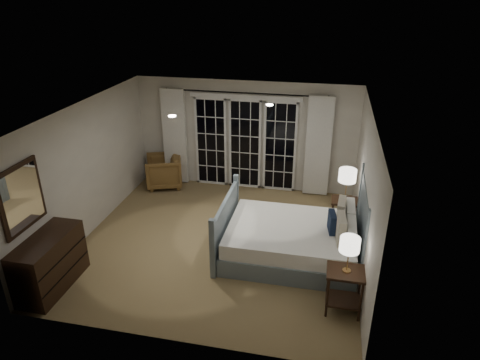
% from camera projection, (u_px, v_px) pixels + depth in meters
% --- Properties ---
extents(floor, '(5.00, 5.00, 0.00)m').
position_uv_depth(floor, '(219.00, 241.00, 7.99)').
color(floor, '#937B4F').
rests_on(floor, ground).
extents(ceiling, '(5.00, 5.00, 0.00)m').
position_uv_depth(ceiling, '(216.00, 111.00, 6.95)').
color(ceiling, silver).
rests_on(ceiling, wall_back).
extents(wall_left, '(0.02, 5.00, 2.50)m').
position_uv_depth(wall_left, '(87.00, 169.00, 7.94)').
color(wall_left, silver).
rests_on(wall_left, floor).
extents(wall_right, '(0.02, 5.00, 2.50)m').
position_uv_depth(wall_right, '(365.00, 194.00, 7.00)').
color(wall_right, silver).
rests_on(wall_right, floor).
extents(wall_back, '(5.00, 0.02, 2.50)m').
position_uv_depth(wall_back, '(245.00, 136.00, 9.70)').
color(wall_back, silver).
rests_on(wall_back, floor).
extents(wall_front, '(5.00, 0.02, 2.50)m').
position_uv_depth(wall_front, '(166.00, 264.00, 5.25)').
color(wall_front, silver).
rests_on(wall_front, floor).
extents(french_doors, '(2.50, 0.04, 2.20)m').
position_uv_depth(french_doors, '(245.00, 143.00, 9.73)').
color(french_doors, black).
rests_on(french_doors, wall_back).
extents(curtain_rod, '(3.50, 0.03, 0.03)m').
position_uv_depth(curtain_rod, '(245.00, 93.00, 9.19)').
color(curtain_rod, black).
rests_on(curtain_rod, wall_back).
extents(curtain_left, '(0.55, 0.10, 2.25)m').
position_uv_depth(curtain_left, '(175.00, 137.00, 9.94)').
color(curtain_left, silver).
rests_on(curtain_left, curtain_rod).
extents(curtain_right, '(0.55, 0.10, 2.25)m').
position_uv_depth(curtain_right, '(318.00, 147.00, 9.32)').
color(curtain_right, silver).
rests_on(curtain_right, curtain_rod).
extents(downlight_a, '(0.12, 0.12, 0.01)m').
position_uv_depth(downlight_a, '(270.00, 105.00, 7.34)').
color(downlight_a, white).
rests_on(downlight_a, ceiling).
extents(downlight_b, '(0.12, 0.12, 0.01)m').
position_uv_depth(downlight_b, '(172.00, 116.00, 6.71)').
color(downlight_b, white).
rests_on(downlight_b, ceiling).
extents(bed, '(2.39, 1.73, 1.40)m').
position_uv_depth(bed, '(294.00, 239.00, 7.42)').
color(bed, slate).
rests_on(bed, floor).
extents(nightstand_left, '(0.54, 0.43, 0.70)m').
position_uv_depth(nightstand_left, '(345.00, 285.00, 6.10)').
color(nightstand_left, black).
rests_on(nightstand_left, floor).
extents(nightstand_right, '(0.49, 0.39, 0.64)m').
position_uv_depth(nightstand_right, '(344.00, 210.00, 8.23)').
color(nightstand_right, black).
rests_on(nightstand_right, floor).
extents(lamp_left, '(0.28, 0.28, 0.54)m').
position_uv_depth(lamp_left, '(350.00, 245.00, 5.83)').
color(lamp_left, tan).
rests_on(lamp_left, nightstand_left).
extents(lamp_right, '(0.33, 0.33, 0.63)m').
position_uv_depth(lamp_right, '(347.00, 176.00, 7.93)').
color(lamp_right, tan).
rests_on(lamp_right, nightstand_right).
extents(armchair, '(1.04, 1.03, 0.75)m').
position_uv_depth(armchair, '(164.00, 171.00, 10.06)').
color(armchair, brown).
rests_on(armchair, floor).
extents(dresser, '(0.53, 1.25, 0.89)m').
position_uv_depth(dresser, '(50.00, 263.00, 6.63)').
color(dresser, black).
rests_on(dresser, floor).
extents(mirror, '(0.05, 0.85, 1.00)m').
position_uv_depth(mirror, '(21.00, 198.00, 6.21)').
color(mirror, black).
rests_on(mirror, wall_left).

